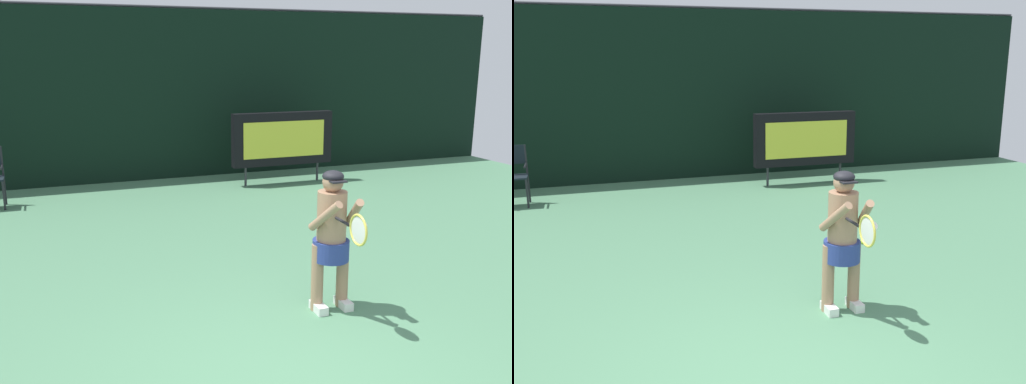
% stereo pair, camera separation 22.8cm
% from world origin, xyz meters
% --- Properties ---
extents(backdrop_screen, '(18.00, 0.12, 3.66)m').
position_xyz_m(backdrop_screen, '(0.00, 8.50, 1.81)').
color(backdrop_screen, black).
rests_on(backdrop_screen, ground).
extents(scoreboard, '(2.20, 0.21, 1.50)m').
position_xyz_m(scoreboard, '(2.91, 7.15, 0.95)').
color(scoreboard, black).
rests_on(scoreboard, ground).
extents(tennis_player, '(0.52, 0.59, 1.52)m').
position_xyz_m(tennis_player, '(1.00, 1.31, 0.84)').
color(tennis_player, white).
rests_on(tennis_player, ground).
extents(tennis_racket, '(0.03, 0.60, 0.31)m').
position_xyz_m(tennis_racket, '(0.97, 0.75, 1.06)').
color(tennis_racket, black).
extents(tennis_ball_loose, '(0.07, 0.07, 0.07)m').
position_xyz_m(tennis_ball_loose, '(2.23, 3.18, 0.03)').
color(tennis_ball_loose, '#CCDB3D').
rests_on(tennis_ball_loose, ground).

